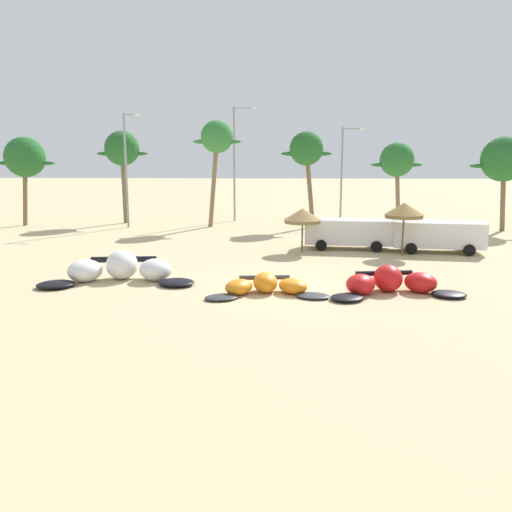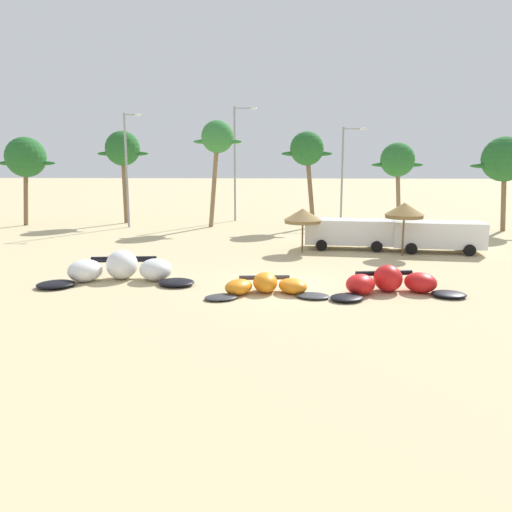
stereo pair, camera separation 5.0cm
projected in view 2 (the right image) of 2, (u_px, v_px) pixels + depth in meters
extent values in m
plane|color=#C6B284|center=(286.00, 287.00, 22.75)|extent=(260.00, 260.00, 0.00)
ellipsoid|color=black|center=(56.00, 284.00, 22.70)|extent=(2.10, 2.02, 0.27)
ellipsoid|color=white|center=(85.00, 271.00, 23.74)|extent=(2.04, 2.12, 1.01)
ellipsoid|color=white|center=(122.00, 265.00, 24.21)|extent=(1.62, 1.78, 1.36)
ellipsoid|color=white|center=(156.00, 270.00, 23.96)|extent=(2.16, 2.18, 1.01)
ellipsoid|color=black|center=(176.00, 282.00, 23.05)|extent=(1.92, 1.78, 0.27)
cylinder|color=black|center=(124.00, 259.00, 24.74)|extent=(3.07, 0.63, 0.28)
cube|color=black|center=(121.00, 265.00, 24.05)|extent=(1.17, 0.71, 0.04)
ellipsoid|color=#333338|center=(221.00, 297.00, 20.78)|extent=(1.68, 1.52, 0.17)
ellipsoid|color=orange|center=(239.00, 287.00, 21.51)|extent=(1.55, 1.69, 0.62)
ellipsoid|color=orange|center=(265.00, 282.00, 21.84)|extent=(1.16, 1.47, 0.84)
ellipsoid|color=orange|center=(293.00, 286.00, 21.65)|extent=(1.67, 1.70, 0.62)
ellipsoid|color=#333338|center=(313.00, 296.00, 20.99)|extent=(1.57, 1.32, 0.17)
cylinder|color=#333338|center=(264.00, 278.00, 22.29)|extent=(2.17, 0.43, 0.20)
cube|color=#333338|center=(265.00, 283.00, 21.70)|extent=(0.83, 0.57, 0.04)
ellipsoid|color=black|center=(347.00, 298.00, 20.61)|extent=(1.80, 1.72, 0.23)
ellipsoid|color=red|center=(360.00, 284.00, 21.50)|extent=(1.66, 1.77, 0.84)
ellipsoid|color=red|center=(388.00, 278.00, 21.94)|extent=(1.40, 1.57, 1.13)
ellipsoid|color=red|center=(420.00, 283.00, 21.81)|extent=(1.82, 1.82, 0.84)
ellipsoid|color=black|center=(449.00, 294.00, 21.12)|extent=(1.58, 1.41, 0.23)
cylinder|color=black|center=(384.00, 273.00, 22.40)|extent=(2.50, 0.64, 0.23)
cube|color=black|center=(389.00, 279.00, 21.81)|extent=(0.98, 0.65, 0.04)
cylinder|color=brown|center=(302.00, 236.00, 31.04)|extent=(0.10, 0.10, 1.96)
cone|color=#9E7F4C|center=(303.00, 214.00, 30.80)|extent=(2.26, 2.26, 0.68)
cylinder|color=olive|center=(303.00, 222.00, 30.88)|extent=(2.14, 2.14, 0.20)
cylinder|color=brown|center=(403.00, 235.00, 29.97)|extent=(0.10, 0.10, 2.38)
cone|color=olive|center=(405.00, 209.00, 29.68)|extent=(2.24, 2.24, 0.69)
cylinder|color=olive|center=(404.00, 216.00, 29.77)|extent=(2.13, 2.13, 0.20)
cube|color=white|center=(438.00, 234.00, 31.09)|extent=(5.44, 2.69, 1.50)
cube|color=black|center=(413.00, 229.00, 31.29)|extent=(1.55, 2.15, 0.56)
cylinder|color=black|center=(411.00, 249.00, 30.52)|extent=(0.71, 0.33, 0.68)
cylinder|color=black|center=(408.00, 243.00, 32.49)|extent=(0.71, 0.33, 0.68)
cylinder|color=black|center=(470.00, 250.00, 29.96)|extent=(0.71, 0.33, 0.68)
cylinder|color=black|center=(462.00, 245.00, 31.93)|extent=(0.71, 0.33, 0.68)
cube|color=white|center=(349.00, 231.00, 32.31)|extent=(5.51, 2.62, 1.50)
cube|color=black|center=(325.00, 227.00, 32.49)|extent=(1.55, 2.12, 0.56)
cylinder|color=black|center=(321.00, 245.00, 31.73)|extent=(0.70, 0.32, 0.68)
cylinder|color=black|center=(323.00, 240.00, 33.69)|extent=(0.70, 0.32, 0.68)
cylinder|color=black|center=(377.00, 247.00, 31.20)|extent=(0.70, 0.32, 0.68)
cylinder|color=black|center=(375.00, 242.00, 33.16)|extent=(0.70, 0.32, 0.68)
cylinder|color=brown|center=(26.00, 192.00, 43.51)|extent=(0.80, 0.36, 5.68)
sphere|color=#236028|center=(26.00, 157.00, 42.98)|extent=(3.30, 3.30, 3.30)
ellipsoid|color=#236028|center=(11.00, 163.00, 43.13)|extent=(2.31, 0.50, 0.36)
ellipsoid|color=#236028|center=(42.00, 163.00, 43.01)|extent=(2.31, 0.50, 0.36)
cylinder|color=brown|center=(125.00, 186.00, 45.07)|extent=(0.41, 0.36, 6.41)
sphere|color=#236028|center=(123.00, 148.00, 44.49)|extent=(2.95, 2.95, 2.95)
ellipsoid|color=#236028|center=(109.00, 154.00, 44.62)|extent=(2.07, 0.50, 0.36)
ellipsoid|color=#236028|center=(136.00, 154.00, 44.51)|extent=(2.07, 0.50, 0.36)
cylinder|color=#7F6647|center=(214.00, 182.00, 42.36)|extent=(1.00, 0.36, 7.28)
sphere|color=#337A38|center=(217.00, 137.00, 41.68)|extent=(2.60, 2.60, 2.60)
ellipsoid|color=#337A38|center=(205.00, 142.00, 41.80)|extent=(1.82, 0.50, 0.36)
ellipsoid|color=#337A38|center=(230.00, 142.00, 41.70)|extent=(1.82, 0.50, 0.36)
cylinder|color=brown|center=(310.00, 188.00, 42.12)|extent=(1.00, 0.36, 6.34)
sphere|color=#236028|center=(307.00, 149.00, 41.56)|extent=(2.70, 2.70, 2.70)
ellipsoid|color=#236028|center=(293.00, 154.00, 41.68)|extent=(1.89, 0.50, 0.36)
ellipsoid|color=#236028|center=(320.00, 154.00, 41.58)|extent=(1.89, 0.50, 0.36)
cylinder|color=#7F6647|center=(398.00, 192.00, 45.10)|extent=(0.74, 0.36, 5.47)
sphere|color=#286B2D|center=(397.00, 160.00, 44.61)|extent=(2.92, 2.92, 2.92)
ellipsoid|color=#286B2D|center=(384.00, 165.00, 44.74)|extent=(2.04, 0.50, 0.36)
ellipsoid|color=#286B2D|center=(411.00, 165.00, 44.63)|extent=(2.04, 0.50, 0.36)
cylinder|color=brown|center=(504.00, 195.00, 40.07)|extent=(0.68, 0.36, 5.51)
sphere|color=#236028|center=(505.00, 159.00, 39.57)|extent=(3.41, 3.41, 3.41)
ellipsoid|color=#236028|center=(486.00, 166.00, 39.73)|extent=(2.39, 0.50, 0.36)
cylinder|color=gray|center=(127.00, 171.00, 41.95)|extent=(0.18, 0.18, 9.11)
cylinder|color=gray|center=(131.00, 115.00, 41.12)|extent=(1.11, 0.10, 0.10)
ellipsoid|color=silver|center=(138.00, 115.00, 41.10)|extent=(0.56, 0.24, 0.20)
cylinder|color=gray|center=(235.00, 165.00, 46.40)|extent=(0.18, 0.18, 10.04)
cylinder|color=gray|center=(244.00, 108.00, 45.46)|extent=(1.74, 0.10, 0.10)
ellipsoid|color=silver|center=(254.00, 108.00, 45.42)|extent=(0.56, 0.24, 0.20)
cylinder|color=gray|center=(342.00, 175.00, 46.13)|extent=(0.18, 0.18, 8.26)
cylinder|color=gray|center=(353.00, 129.00, 45.36)|extent=(1.68, 0.10, 0.10)
ellipsoid|color=silver|center=(363.00, 129.00, 45.32)|extent=(0.56, 0.24, 0.20)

